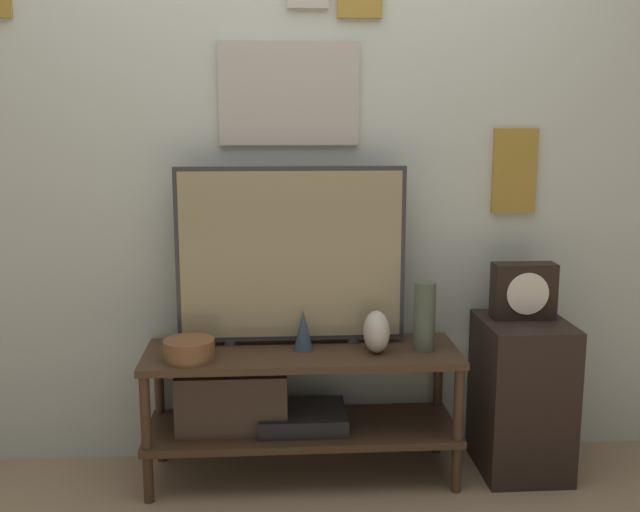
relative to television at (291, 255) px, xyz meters
The scene contains 10 objects.
ground_plane 0.99m from the television, 83.51° to the right, with size 12.00×12.00×0.00m, color #997F60.
wall_back 0.46m from the television, 77.36° to the left, with size 6.40×0.08×2.70m.
media_console 0.59m from the television, 126.53° to the right, with size 1.28×0.42×0.55m.
television is the anchor object (origin of this frame).
vase_urn_stoneware 0.47m from the television, 21.93° to the right, with size 0.11×0.15×0.17m.
vase_wide_bowl 0.56m from the television, 155.88° to the right, with size 0.20×0.20×0.08m.
vase_tall_ceramic 0.60m from the television, 12.34° to the right, with size 0.09×0.09×0.28m.
vase_slim_bronze 0.31m from the television, 62.49° to the right, with size 0.08×0.08×0.17m.
side_table 1.14m from the television, ahead, with size 0.35×0.41×0.65m.
mantel_clock 0.98m from the television, ahead, with size 0.26×0.11×0.23m.
Camera 1 is at (-0.13, -2.67, 1.48)m, focal length 42.00 mm.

